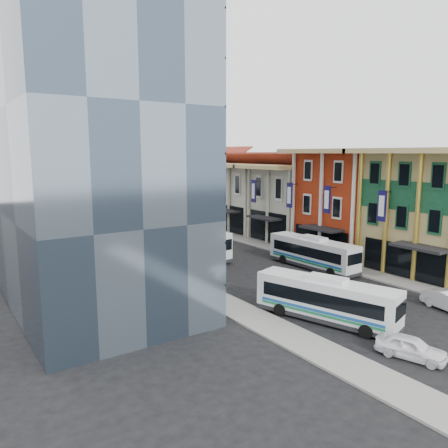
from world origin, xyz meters
TOP-DOWN VIEW (x-y plane):
  - ground at (0.00, 0.00)m, footprint 200.00×200.00m
  - sidewalk_right at (8.50, 22.00)m, footprint 3.00×90.00m
  - sidewalk_left at (-8.50, 22.00)m, footprint 3.00×90.00m
  - shophouse_tan at (14.00, 5.00)m, footprint 8.00×14.00m
  - shophouse_red at (14.00, 17.00)m, footprint 8.00×10.00m
  - shophouse_cream_near at (14.00, 26.50)m, footprint 8.00×9.00m
  - shophouse_cream_mid at (14.00, 35.50)m, footprint 8.00×9.00m
  - shophouse_cream_far at (14.00, 46.00)m, footprint 8.00×12.00m
  - office_tower at (-17.00, 19.00)m, footprint 12.00×26.00m
  - office_block_far at (-16.00, 42.00)m, footprint 10.00×18.00m
  - bus_left_near at (-4.44, 2.82)m, footprint 5.50×10.70m
  - bus_left_far at (-2.47, 25.74)m, footprint 4.05×12.11m
  - bus_right at (5.50, 13.86)m, footprint 2.87×10.79m
  - sedan_left at (-4.65, -4.10)m, footprint 2.77×4.32m

SIDE VIEW (x-z plane):
  - ground at x=0.00m, z-range 0.00..0.00m
  - sidewalk_right at x=8.50m, z-range 0.00..0.15m
  - sidewalk_left at x=-8.50m, z-range 0.00..0.15m
  - sedan_left at x=-4.65m, z-range 0.00..1.36m
  - bus_left_near at x=-4.44m, z-range 0.00..3.35m
  - bus_right at x=5.50m, z-range 0.00..3.44m
  - bus_left_far at x=-2.47m, z-range 0.00..3.81m
  - shophouse_cream_near at x=14.00m, z-range 0.00..10.00m
  - shophouse_cream_mid at x=14.00m, z-range 0.00..10.00m
  - shophouse_cream_far at x=14.00m, z-range 0.00..11.00m
  - shophouse_tan at x=14.00m, z-range 0.00..12.00m
  - shophouse_red at x=14.00m, z-range 0.00..12.00m
  - office_block_far at x=-16.00m, z-range 0.00..14.00m
  - office_tower at x=-17.00m, z-range 0.00..30.00m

